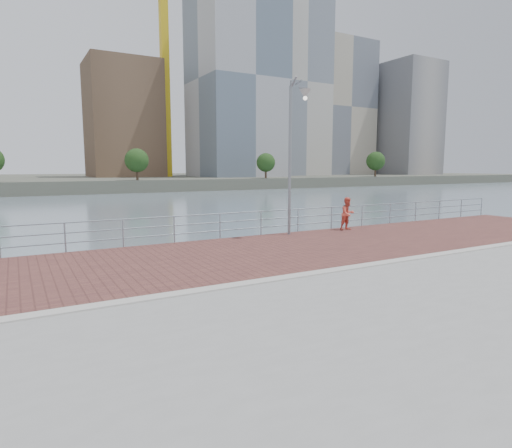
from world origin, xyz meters
TOP-DOWN VIEW (x-y plane):
  - water at (0.00, 0.00)m, footprint 400.00×400.00m
  - seawall at (0.00, -5.00)m, footprint 40.00×24.00m
  - brick_lane at (0.00, 3.60)m, footprint 40.00×6.80m
  - curb at (0.00, 0.00)m, footprint 40.00×0.40m
  - far_shore at (0.00, 122.50)m, footprint 320.00×95.00m
  - guardrail at (0.00, 7.00)m, footprint 39.06×0.06m
  - street_lamp at (4.29, 6.01)m, footprint 0.49×1.42m
  - bystander at (7.56, 6.22)m, footprint 0.80×0.63m
  - tower_crane at (27.36, 104.00)m, footprint 47.00×2.00m
  - skyline at (29.89, 104.34)m, footprint 233.00×41.00m
  - shoreline_trees at (6.66, 77.00)m, footprint 145.15×5.21m

SIDE VIEW (x-z plane):
  - water at x=0.00m, z-range -2.00..-2.00m
  - seawall at x=0.00m, z-range -2.00..0.00m
  - far_shore at x=0.00m, z-range -2.00..0.50m
  - brick_lane at x=0.00m, z-range 0.00..0.02m
  - curb at x=0.00m, z-range 0.00..0.06m
  - guardrail at x=0.00m, z-range 0.13..1.25m
  - bystander at x=7.56m, z-range 0.02..1.63m
  - shoreline_trees at x=6.66m, z-range 0.98..7.93m
  - street_lamp at x=4.29m, z-range 1.41..8.08m
  - skyline at x=29.89m, z-range -5.99..50.28m
  - tower_crane at x=27.36m, z-range 8.15..58.85m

